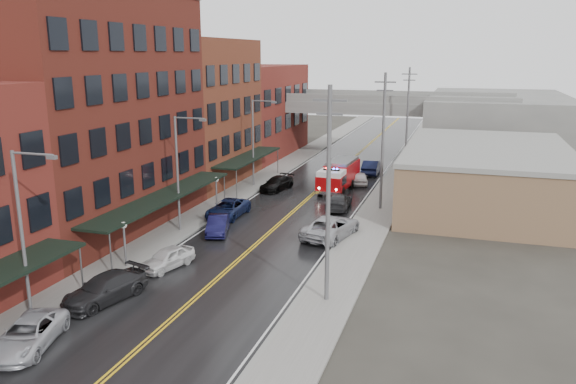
% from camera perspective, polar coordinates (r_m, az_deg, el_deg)
% --- Properties ---
extents(road, '(11.00, 160.00, 0.02)m').
position_cam_1_polar(road, '(47.54, -0.19, -2.65)').
color(road, black).
rests_on(road, ground).
extents(sidewalk_left, '(3.00, 160.00, 0.15)m').
position_cam_1_polar(sidewalk_left, '(50.15, -8.16, -1.83)').
color(sidewalk_left, slate).
rests_on(sidewalk_left, ground).
extents(sidewalk_right, '(3.00, 160.00, 0.15)m').
position_cam_1_polar(sidewalk_right, '(45.91, 8.53, -3.33)').
color(sidewalk_right, slate).
rests_on(sidewalk_right, ground).
extents(curb_left, '(0.30, 160.00, 0.15)m').
position_cam_1_polar(curb_left, '(49.48, -6.44, -1.99)').
color(curb_left, gray).
rests_on(curb_left, ground).
extents(curb_right, '(0.30, 160.00, 0.15)m').
position_cam_1_polar(curb_right, '(46.17, 6.51, -3.16)').
color(curb_right, gray).
rests_on(curb_right, ground).
extents(brick_building_b, '(9.00, 20.00, 18.00)m').
position_cam_1_polar(brick_building_b, '(45.69, -19.27, 7.42)').
color(brick_building_b, '#4D1A14').
rests_on(brick_building_b, ground).
extents(brick_building_c, '(9.00, 15.00, 15.00)m').
position_cam_1_polar(brick_building_c, '(60.69, -9.24, 8.00)').
color(brick_building_c, brown).
rests_on(brick_building_c, ground).
extents(brick_building_far, '(9.00, 20.00, 12.00)m').
position_cam_1_polar(brick_building_far, '(76.78, -3.28, 8.23)').
color(brick_building_far, maroon).
rests_on(brick_building_far, ground).
extents(tan_building, '(14.00, 22.00, 5.00)m').
position_cam_1_polar(tan_building, '(54.55, 19.41, 1.41)').
color(tan_building, '#886449').
rests_on(tan_building, ground).
extents(right_far_block, '(18.00, 30.00, 8.00)m').
position_cam_1_polar(right_far_block, '(84.02, 20.42, 6.50)').
color(right_far_block, slate).
rests_on(right_far_block, ground).
extents(awning_1, '(2.60, 18.00, 3.09)m').
position_cam_1_polar(awning_1, '(43.53, -12.50, -0.47)').
color(awning_1, black).
rests_on(awning_1, ground).
extents(awning_2, '(2.60, 13.00, 3.09)m').
position_cam_1_polar(awning_2, '(58.95, -4.01, 3.54)').
color(awning_2, black).
rests_on(awning_2, ground).
extents(globe_lamp_1, '(0.44, 0.44, 3.12)m').
position_cam_1_polar(globe_lamp_1, '(37.47, -16.32, -4.13)').
color(globe_lamp_1, '#59595B').
rests_on(globe_lamp_1, ground).
extents(globe_lamp_2, '(0.44, 0.44, 3.12)m').
position_cam_1_polar(globe_lamp_2, '(49.22, -7.30, 0.59)').
color(globe_lamp_2, '#59595B').
rests_on(globe_lamp_2, ground).
extents(street_lamp_0, '(2.64, 0.22, 9.00)m').
position_cam_1_polar(street_lamp_0, '(30.79, -25.16, -3.21)').
color(street_lamp_0, '#59595B').
rests_on(street_lamp_0, ground).
extents(street_lamp_1, '(2.64, 0.22, 9.00)m').
position_cam_1_polar(street_lamp_1, '(43.45, -10.91, 2.55)').
color(street_lamp_1, '#59595B').
rests_on(street_lamp_1, ground).
extents(street_lamp_2, '(2.64, 0.22, 9.00)m').
position_cam_1_polar(street_lamp_2, '(57.79, -3.35, 5.55)').
color(street_lamp_2, '#59595B').
rests_on(street_lamp_2, ground).
extents(utility_pole_0, '(1.80, 0.24, 12.00)m').
position_cam_1_polar(utility_pole_0, '(30.06, 4.11, -0.07)').
color(utility_pole_0, '#59595B').
rests_on(utility_pole_0, ground).
extents(utility_pole_1, '(1.80, 0.24, 12.00)m').
position_cam_1_polar(utility_pole_1, '(49.38, 9.62, 5.27)').
color(utility_pole_1, '#59595B').
rests_on(utility_pole_1, ground).
extents(utility_pole_2, '(1.80, 0.24, 12.00)m').
position_cam_1_polar(utility_pole_2, '(69.09, 12.04, 7.58)').
color(utility_pole_2, '#59595B').
rests_on(utility_pole_2, ground).
extents(overpass, '(40.00, 10.00, 7.50)m').
position_cam_1_polar(overpass, '(77.03, 7.19, 8.15)').
color(overpass, slate).
rests_on(overpass, ground).
extents(fire_truck, '(3.53, 8.09, 2.91)m').
position_cam_1_polar(fire_truck, '(57.35, 5.18, 1.79)').
color(fire_truck, '#940609').
rests_on(fire_truck, ground).
extents(parked_car_left_2, '(3.44, 5.29, 1.35)m').
position_cam_1_polar(parked_car_left_2, '(29.88, -24.90, -12.99)').
color(parked_car_left_2, '#B2B3BA').
rests_on(parked_car_left_2, ground).
extents(parked_car_left_3, '(3.42, 5.57, 1.51)m').
position_cam_1_polar(parked_car_left_3, '(33.45, -18.11, -9.31)').
color(parked_car_left_3, '#232325').
rests_on(parked_car_left_3, ground).
extents(parked_car_left_4, '(2.65, 4.30, 1.37)m').
position_cam_1_polar(parked_car_left_4, '(37.32, -12.17, -6.58)').
color(parked_car_left_4, silver).
rests_on(parked_car_left_4, ground).
extents(parked_car_left_5, '(2.72, 4.50, 1.40)m').
position_cam_1_polar(parked_car_left_5, '(43.67, -7.13, -3.32)').
color(parked_car_left_5, '#0F0E33').
rests_on(parked_car_left_5, ground).
extents(parked_car_left_6, '(2.47, 5.29, 1.46)m').
position_cam_1_polar(parked_car_left_6, '(47.92, -6.13, -1.70)').
color(parked_car_left_6, '#111B41').
rests_on(parked_car_left_6, ground).
extents(parked_car_left_7, '(2.78, 5.02, 1.38)m').
position_cam_1_polar(parked_car_left_7, '(57.02, -1.14, 0.86)').
color(parked_car_left_7, black).
rests_on(parked_car_left_7, ground).
extents(parked_car_right_0, '(3.97, 6.48, 1.68)m').
position_cam_1_polar(parked_car_right_0, '(42.49, 4.39, -3.55)').
color(parked_car_right_0, '#A4A6AC').
rests_on(parked_car_right_0, ground).
extents(parked_car_right_1, '(2.33, 4.96, 1.40)m').
position_cam_1_polar(parked_car_right_1, '(50.36, 5.18, -0.94)').
color(parked_car_right_1, '#272729').
rests_on(parked_car_right_1, ground).
extents(parked_car_right_2, '(2.42, 4.20, 1.34)m').
position_cam_1_polar(parked_car_right_2, '(60.03, 7.32, 1.40)').
color(parked_car_right_2, silver).
rests_on(parked_car_right_2, ground).
extents(parked_car_right_3, '(1.95, 5.11, 1.66)m').
position_cam_1_polar(parked_car_right_3, '(65.35, 8.46, 2.52)').
color(parked_car_right_3, black).
rests_on(parked_car_right_3, ground).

